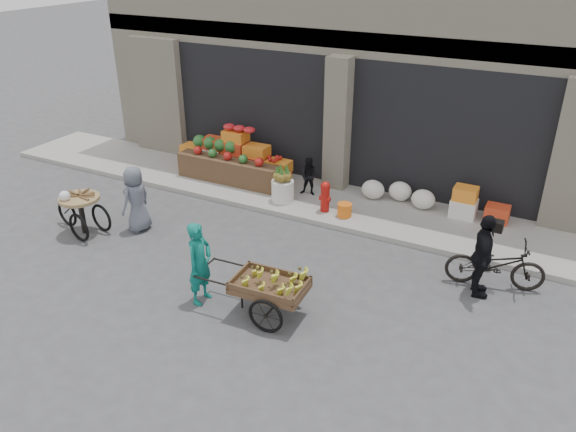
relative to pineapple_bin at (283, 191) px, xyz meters
The scene contains 15 objects.
ground 3.70m from the pineapple_bin, 78.23° to the right, with size 80.00×80.00×0.00m, color #424244.
sidewalk 0.95m from the pineapple_bin, 33.69° to the left, with size 18.00×2.20×0.12m, color gray.
building 5.41m from the pineapple_bin, 80.40° to the left, with size 14.00×6.45×7.00m.
fruit_display 1.92m from the pineapple_bin, 155.76° to the left, with size 3.10×1.12×1.24m.
pineapple_bin is the anchor object (origin of this frame).
fire_hydrant 1.11m from the pineapple_bin, ahead, with size 0.22×0.22×0.71m.
orange_bucket 1.61m from the pineapple_bin, ahead, with size 0.32×0.32×0.30m, color orange.
right_bay_goods 3.54m from the pineapple_bin, 18.10° to the left, with size 3.35×0.60×0.70m.
seated_person 0.75m from the pineapple_bin, 56.31° to the left, with size 0.45×0.35×0.93m, color black.
banana_cart 4.30m from the pineapple_bin, 65.40° to the right, with size 2.08×0.95×0.85m.
vendor_woman 4.12m from the pineapple_bin, 81.95° to the right, with size 0.54×0.36×1.49m, color #0E6C5F.
tricycle_cart 4.45m from the pineapple_bin, 134.61° to the right, with size 1.45×0.95×0.95m.
vendor_grey 3.34m from the pineapple_bin, 130.81° to the right, with size 0.70×0.46×1.44m, color slate.
bicycle 5.13m from the pineapple_bin, 14.36° to the right, with size 0.60×1.72×0.90m, color black.
cyclist 5.07m from the pineapple_bin, 19.33° to the right, with size 0.90×0.38×1.54m, color black.
Camera 1 is at (4.88, -6.96, 5.67)m, focal length 35.00 mm.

